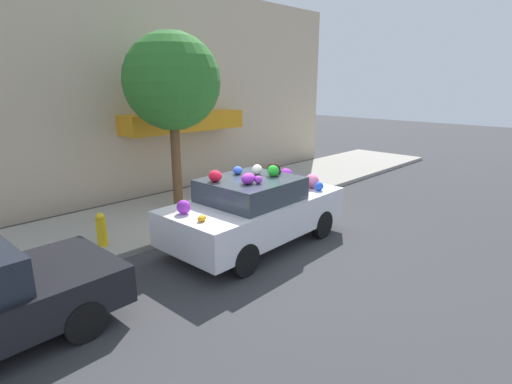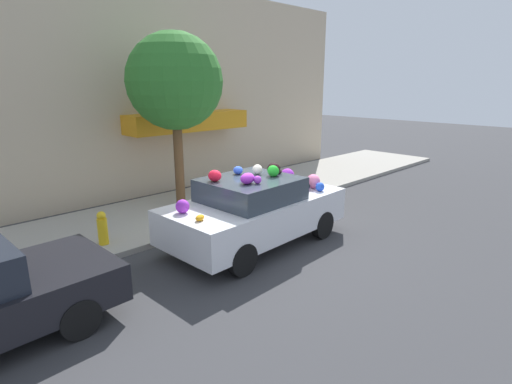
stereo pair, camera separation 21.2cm
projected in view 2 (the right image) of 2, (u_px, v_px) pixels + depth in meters
The scene contains 6 objects.
ground_plane at pixel (249, 240), 8.68m from camera, with size 60.00×60.00×0.00m, color #38383A.
sidewalk_curb at pixel (179, 210), 10.53m from camera, with size 24.00×3.20×0.12m.
building_facade at pixel (132, 94), 11.33m from camera, with size 18.00×1.20×6.13m.
street_tree at pixel (175, 82), 9.80m from camera, with size 2.38×2.38×4.42m.
fire_hydrant at pixel (102, 228), 8.10m from camera, with size 0.20×0.20×0.70m.
art_car at pixel (256, 209), 8.34m from camera, with size 4.04×1.97×1.73m.
Camera 2 is at (-5.57, -5.88, 3.32)m, focal length 28.00 mm.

